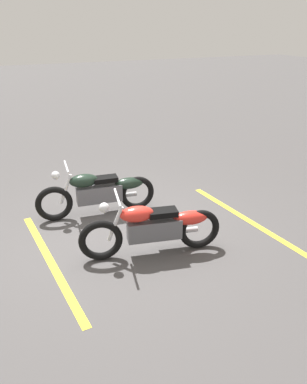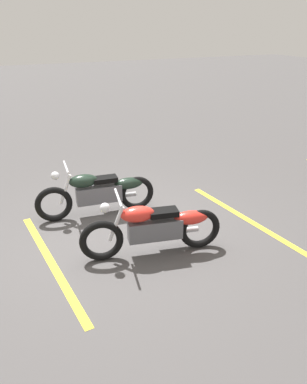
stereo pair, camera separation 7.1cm
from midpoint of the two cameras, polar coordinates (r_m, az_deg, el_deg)
The scene contains 5 objects.
ground_plane at distance 6.67m, azimuth -5.40°, elevation -6.08°, with size 60.00×60.00×0.00m, color #474444.
motorcycle_bright_foreground at distance 5.87m, azimuth -0.03°, elevation -5.27°, with size 2.20×0.72×1.04m.
motorcycle_dark_foreground at distance 7.13m, azimuth -8.42°, elevation 0.02°, with size 2.23×0.62×1.04m.
parking_stripe_near at distance 6.09m, azimuth -15.41°, elevation -10.13°, with size 3.20×0.12×0.01m, color yellow.
parking_stripe_mid at distance 7.25m, azimuth 13.64°, elevation -4.03°, with size 3.20×0.12×0.01m, color yellow.
Camera 2 is at (-1.91, -5.44, 3.34)m, focal length 35.58 mm.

